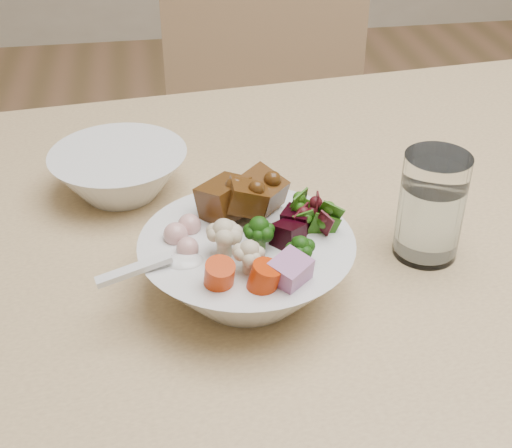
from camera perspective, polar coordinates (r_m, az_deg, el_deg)
name	(u,v)px	position (r m, az deg, el deg)	size (l,w,h in m)	color
dining_table	(504,318)	(0.82, 19.24, -7.13)	(1.84, 1.15, 0.82)	tan
chair_far	(259,183)	(1.48, 0.25, 3.32)	(0.49, 0.49, 0.88)	tan
food_bowl	(248,262)	(0.66, -0.62, -3.03)	(0.20, 0.20, 0.11)	silver
soup_spoon	(172,264)	(0.62, -6.74, -3.23)	(0.10, 0.04, 0.02)	silver
water_glass	(430,210)	(0.72, 13.79, 1.07)	(0.06, 0.06, 0.11)	white
side_bowl	(120,173)	(0.83, -10.84, 4.03)	(0.16, 0.16, 0.05)	silver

